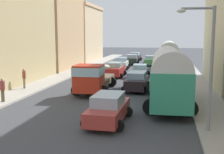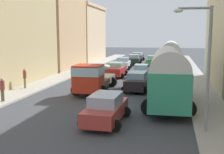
{
  "view_description": "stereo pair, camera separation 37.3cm",
  "coord_description": "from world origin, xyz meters",
  "px_view_note": "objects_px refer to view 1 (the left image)",
  "views": [
    {
      "loc": [
        4.45,
        -3.79,
        4.71
      ],
      "look_at": [
        0.0,
        18.74,
        1.28
      ],
      "focal_mm": 45.04,
      "sensor_mm": 36.0,
      "label": 1
    },
    {
      "loc": [
        4.82,
        -3.72,
        4.71
      ],
      "look_at": [
        0.0,
        18.74,
        1.28
      ],
      "focal_mm": 45.04,
      "sensor_mm": 36.0,
      "label": 2
    }
  ],
  "objects_px": {
    "car_2": "(132,59)",
    "streetlamp_near": "(206,58)",
    "pedestrian_4": "(24,78)",
    "cargo_truck_0": "(93,77)",
    "car_7": "(150,61)",
    "car_0": "(115,70)",
    "pedestrian_1": "(2,89)",
    "car_3": "(135,57)",
    "parked_bus_1": "(169,55)",
    "car_5": "(137,81)",
    "car_1": "(121,63)",
    "car_6": "(140,71)",
    "parked_bus_0": "(169,74)",
    "car_4": "(108,108)"
  },
  "relations": [
    {
      "from": "car_1",
      "to": "car_2",
      "type": "relative_size",
      "value": 0.95
    },
    {
      "from": "car_4",
      "to": "pedestrian_1",
      "type": "relative_size",
      "value": 2.39
    },
    {
      "from": "parked_bus_1",
      "to": "car_6",
      "type": "relative_size",
      "value": 2.69
    },
    {
      "from": "cargo_truck_0",
      "to": "pedestrian_1",
      "type": "distance_m",
      "value": 7.05
    },
    {
      "from": "car_3",
      "to": "cargo_truck_0",
      "type": "bearing_deg",
      "value": -89.97
    },
    {
      "from": "pedestrian_1",
      "to": "car_7",
      "type": "bearing_deg",
      "value": 72.4
    },
    {
      "from": "parked_bus_0",
      "to": "pedestrian_4",
      "type": "xyz_separation_m",
      "value": [
        -12.25,
        2.88,
        -1.04
      ]
    },
    {
      "from": "cargo_truck_0",
      "to": "car_1",
      "type": "xyz_separation_m",
      "value": [
        -0.43,
        16.71,
        -0.48
      ]
    },
    {
      "from": "cargo_truck_0",
      "to": "car_4",
      "type": "distance_m",
      "value": 8.04
    },
    {
      "from": "car_7",
      "to": "car_4",
      "type": "bearing_deg",
      "value": -90.73
    },
    {
      "from": "parked_bus_0",
      "to": "streetlamp_near",
      "type": "height_order",
      "value": "streetlamp_near"
    },
    {
      "from": "car_5",
      "to": "car_4",
      "type": "bearing_deg",
      "value": -93.34
    },
    {
      "from": "cargo_truck_0",
      "to": "car_1",
      "type": "bearing_deg",
      "value": 91.48
    },
    {
      "from": "car_1",
      "to": "streetlamp_near",
      "type": "relative_size",
      "value": 0.62
    },
    {
      "from": "pedestrian_1",
      "to": "streetlamp_near",
      "type": "height_order",
      "value": "streetlamp_near"
    },
    {
      "from": "car_6",
      "to": "streetlamp_near",
      "type": "xyz_separation_m",
      "value": [
        4.78,
        -17.57,
        2.9
      ]
    },
    {
      "from": "car_2",
      "to": "streetlamp_near",
      "type": "xyz_separation_m",
      "value": [
        7.45,
        -31.27,
        2.82
      ]
    },
    {
      "from": "car_3",
      "to": "pedestrian_1",
      "type": "relative_size",
      "value": 2.45
    },
    {
      "from": "parked_bus_1",
      "to": "car_5",
      "type": "height_order",
      "value": "parked_bus_1"
    },
    {
      "from": "cargo_truck_0",
      "to": "car_2",
      "type": "height_order",
      "value": "cargo_truck_0"
    },
    {
      "from": "cargo_truck_0",
      "to": "car_6",
      "type": "bearing_deg",
      "value": 72.8
    },
    {
      "from": "car_3",
      "to": "parked_bus_1",
      "type": "bearing_deg",
      "value": -66.43
    },
    {
      "from": "parked_bus_1",
      "to": "pedestrian_1",
      "type": "height_order",
      "value": "parked_bus_1"
    },
    {
      "from": "car_1",
      "to": "car_2",
      "type": "distance_m",
      "value": 6.41
    },
    {
      "from": "car_3",
      "to": "car_5",
      "type": "height_order",
      "value": "car_5"
    },
    {
      "from": "car_7",
      "to": "pedestrian_1",
      "type": "bearing_deg",
      "value": -107.6
    },
    {
      "from": "parked_bus_0",
      "to": "parked_bus_1",
      "type": "distance_m",
      "value": 18.4
    },
    {
      "from": "car_6",
      "to": "pedestrian_4",
      "type": "distance_m",
      "value": 13.02
    },
    {
      "from": "car_2",
      "to": "streetlamp_near",
      "type": "distance_m",
      "value": 32.27
    },
    {
      "from": "car_7",
      "to": "streetlamp_near",
      "type": "relative_size",
      "value": 0.65
    },
    {
      "from": "parked_bus_0",
      "to": "parked_bus_1",
      "type": "height_order",
      "value": "parked_bus_1"
    },
    {
      "from": "pedestrian_4",
      "to": "car_7",
      "type": "bearing_deg",
      "value": 66.63
    },
    {
      "from": "car_2",
      "to": "car_6",
      "type": "distance_m",
      "value": 13.96
    },
    {
      "from": "pedestrian_4",
      "to": "cargo_truck_0",
      "type": "bearing_deg",
      "value": -1.05
    },
    {
      "from": "pedestrian_4",
      "to": "parked_bus_1",
      "type": "bearing_deg",
      "value": 51.67
    },
    {
      "from": "parked_bus_1",
      "to": "pedestrian_4",
      "type": "height_order",
      "value": "parked_bus_1"
    },
    {
      "from": "parked_bus_1",
      "to": "car_7",
      "type": "height_order",
      "value": "parked_bus_1"
    },
    {
      "from": "pedestrian_1",
      "to": "car_3",
      "type": "bearing_deg",
      "value": 81.33
    },
    {
      "from": "car_0",
      "to": "streetlamp_near",
      "type": "height_order",
      "value": "streetlamp_near"
    },
    {
      "from": "car_2",
      "to": "cargo_truck_0",
      "type": "bearing_deg",
      "value": -90.58
    },
    {
      "from": "car_3",
      "to": "parked_bus_0",
      "type": "bearing_deg",
      "value": -79.39
    },
    {
      "from": "car_3",
      "to": "car_7",
      "type": "xyz_separation_m",
      "value": [
        3.23,
        -7.59,
        -0.0
      ]
    },
    {
      "from": "car_5",
      "to": "car_1",
      "type": "bearing_deg",
      "value": 104.39
    },
    {
      "from": "car_6",
      "to": "pedestrian_1",
      "type": "distance_m",
      "value": 16.29
    },
    {
      "from": "car_6",
      "to": "pedestrian_1",
      "type": "bearing_deg",
      "value": -120.02
    },
    {
      "from": "parked_bus_1",
      "to": "car_4",
      "type": "height_order",
      "value": "parked_bus_1"
    },
    {
      "from": "car_5",
      "to": "pedestrian_4",
      "type": "xyz_separation_m",
      "value": [
        -9.6,
        -1.72,
        0.28
      ]
    },
    {
      "from": "cargo_truck_0",
      "to": "car_2",
      "type": "bearing_deg",
      "value": 89.42
    },
    {
      "from": "car_1",
      "to": "car_7",
      "type": "distance_m",
      "value": 6.37
    },
    {
      "from": "parked_bus_1",
      "to": "car_2",
      "type": "bearing_deg",
      "value": 127.95
    }
  ]
}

